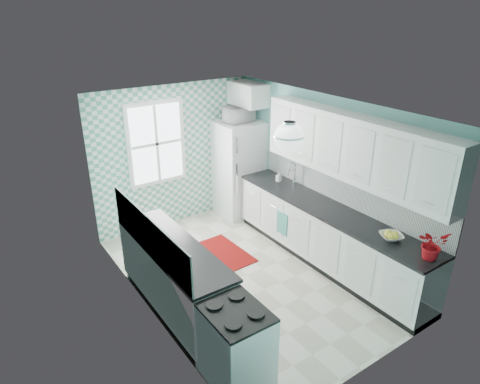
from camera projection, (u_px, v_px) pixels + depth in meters
floor at (247, 276)px, 6.37m from camera, size 3.00×4.40×0.02m
ceiling at (248, 108)px, 5.36m from camera, size 3.00×4.40×0.02m
wall_back at (175, 156)px, 7.53m from camera, size 3.00×0.02×2.50m
wall_front at (377, 276)px, 4.20m from camera, size 3.00×0.02×2.50m
wall_left at (144, 229)px, 5.08m from camera, size 0.02×4.40×2.50m
wall_right at (326, 176)px, 6.65m from camera, size 0.02×4.40×2.50m
accent_wall at (175, 156)px, 7.52m from camera, size 3.00×0.01×2.50m
window at (156, 144)px, 7.19m from camera, size 1.04×0.05×1.44m
backsplash_right at (344, 188)px, 6.36m from camera, size 0.02×3.60×0.51m
backsplash_left at (149, 235)px, 5.06m from camera, size 0.02×2.15×0.51m
upper_cabinets_right at (352, 148)px, 5.84m from camera, size 0.33×3.20×0.90m
upper_cabinet_fridge at (248, 94)px, 7.52m from camera, size 0.40×0.74×0.40m
ceiling_light at (289, 137)px, 4.83m from camera, size 0.34×0.34×0.35m
base_cabinets_right at (326, 237)px, 6.51m from camera, size 0.60×3.60×0.90m
countertop_right at (328, 210)px, 6.31m from camera, size 0.63×3.60×0.04m
base_cabinets_left at (174, 279)px, 5.51m from camera, size 0.60×2.15×0.90m
countertop_left at (173, 247)px, 5.33m from camera, size 0.63×2.15×0.04m
fridge at (239, 169)px, 7.97m from camera, size 0.77×0.77×1.78m
stove at (235, 344)px, 4.44m from camera, size 0.59×0.73×0.88m
sink at (286, 187)px, 7.05m from camera, size 0.50×0.42×0.53m
rug at (221, 254)px, 6.89m from camera, size 0.77×1.07×0.02m
dish_towel at (282, 223)px, 6.85m from camera, size 0.10×0.24×0.37m
fruit_bowl at (391, 236)px, 5.47m from camera, size 0.38×0.38×0.07m
potted_plant at (432, 245)px, 4.99m from camera, size 0.39×0.36×0.37m
soap_bottle at (279, 177)px, 7.23m from camera, size 0.08×0.08×0.17m
microwave at (239, 114)px, 7.55m from camera, size 0.52×0.37×0.28m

